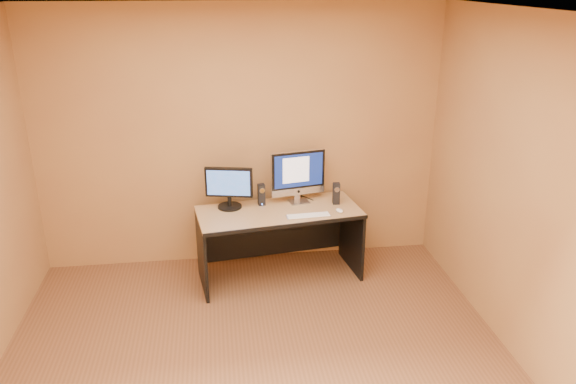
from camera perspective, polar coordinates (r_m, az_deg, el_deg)
name	(u,v)px	position (r m, az deg, el deg)	size (l,w,h in m)	color
floor	(261,380)	(4.40, -2.81, -18.49)	(4.00, 4.00, 0.00)	brown
walls	(257,220)	(3.71, -3.16, -2.83)	(4.00, 4.00, 2.60)	#A27541
ceiling	(253,14)	(3.40, -3.62, 17.62)	(4.00, 4.00, 0.00)	white
desk	(279,244)	(5.50, -0.89, -5.32)	(1.54, 0.67, 0.71)	tan
imac	(299,177)	(5.46, 1.11, 1.56)	(0.55, 0.20, 0.53)	#B5B5B9
second_monitor	(229,188)	(5.38, -6.01, 0.41)	(0.46, 0.23, 0.40)	black
speaker_left	(261,195)	(5.46, -2.72, -0.26)	(0.07, 0.07, 0.21)	black
speaker_right	(336,194)	(5.50, 4.92, -0.15)	(0.07, 0.07, 0.21)	black
keyboard	(308,216)	(5.22, 2.09, -2.42)	(0.41, 0.11, 0.02)	silver
mouse	(339,210)	(5.33, 5.25, -1.88)	(0.06, 0.10, 0.03)	white
cable_a	(306,197)	(5.66, 1.81, -0.54)	(0.01, 0.01, 0.21)	black
cable_b	(300,199)	(5.63, 1.20, -0.69)	(0.01, 0.01, 0.17)	black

